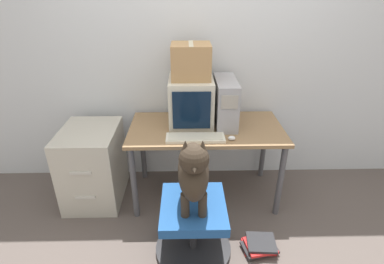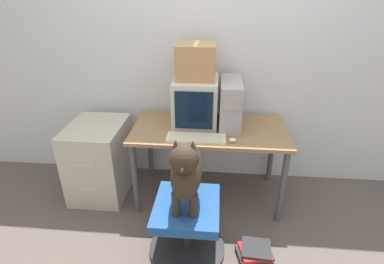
% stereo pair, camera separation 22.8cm
% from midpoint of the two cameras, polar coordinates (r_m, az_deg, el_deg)
% --- Properties ---
extents(ground_plane, '(12.00, 12.00, 0.00)m').
position_cam_midpoint_polar(ground_plane, '(2.68, 5.24, -16.25)').
color(ground_plane, '#564C47').
extents(wall_back, '(8.00, 0.05, 2.60)m').
position_cam_midpoint_polar(wall_back, '(2.77, 6.49, 15.64)').
color(wall_back, silver).
rests_on(wall_back, ground_plane).
extents(desk, '(1.31, 0.68, 0.70)m').
position_cam_midpoint_polar(desk, '(2.60, 5.84, -0.96)').
color(desk, olive).
rests_on(desk, ground_plane).
extents(crt_monitor, '(0.37, 0.45, 0.40)m').
position_cam_midpoint_polar(crt_monitor, '(2.58, 3.29, 5.87)').
color(crt_monitor, beige).
rests_on(crt_monitor, desk).
extents(pc_tower, '(0.17, 0.47, 0.39)m').
position_cam_midpoint_polar(pc_tower, '(2.57, 9.85, 5.34)').
color(pc_tower, '#99999E').
rests_on(pc_tower, desk).
extents(keyboard, '(0.46, 0.15, 0.03)m').
position_cam_midpoint_polar(keyboard, '(2.36, 3.56, -1.21)').
color(keyboard, beige).
rests_on(keyboard, desk).
extents(computer_mouse, '(0.06, 0.04, 0.03)m').
position_cam_midpoint_polar(computer_mouse, '(2.35, 10.50, -1.62)').
color(computer_mouse, silver).
rests_on(computer_mouse, desk).
extents(office_chair, '(0.56, 0.56, 0.44)m').
position_cam_midpoint_polar(office_chair, '(2.27, 2.05, -17.67)').
color(office_chair, '#262628').
rests_on(office_chair, ground_plane).
extents(dog, '(0.21, 0.53, 0.55)m').
position_cam_midpoint_polar(dog, '(1.95, 2.28, -7.21)').
color(dog, '#33281E').
rests_on(dog, office_chair).
extents(filing_cabinet, '(0.48, 0.62, 0.69)m').
position_cam_midpoint_polar(filing_cabinet, '(2.89, -15.01, -5.08)').
color(filing_cabinet, '#B7B2A3').
rests_on(filing_cabinet, ground_plane).
extents(cardboard_box, '(0.32, 0.29, 0.28)m').
position_cam_midpoint_polar(cardboard_box, '(2.49, 3.50, 13.26)').
color(cardboard_box, '#A87F51').
rests_on(cardboard_box, crt_monitor).
extents(book_stack_floor, '(0.28, 0.23, 0.08)m').
position_cam_midpoint_polar(book_stack_floor, '(2.44, 14.71, -21.22)').
color(book_stack_floor, red).
rests_on(book_stack_floor, ground_plane).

